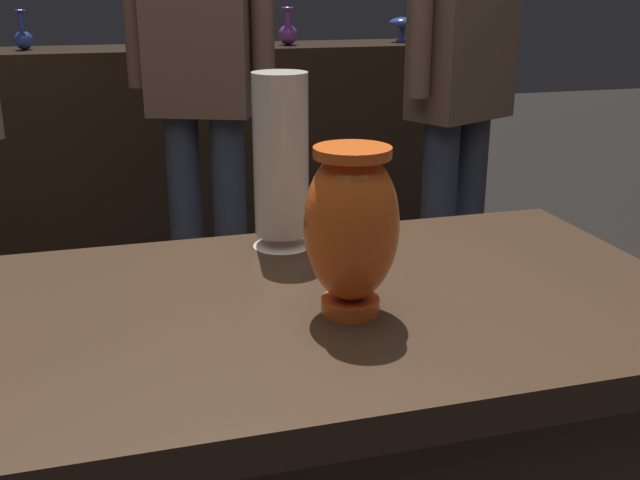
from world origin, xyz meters
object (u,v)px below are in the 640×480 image
shelf_vase_right (288,32)px  shelf_vase_center (159,18)px  vase_centerpiece (351,226)px  vase_tall_behind (281,163)px  shelf_vase_far_right (402,24)px  visitor_near_right (462,63)px  shelf_vase_left (23,38)px  visitor_center_back (200,61)px

shelf_vase_right → shelf_vase_center: (-0.52, 0.07, 0.06)m
vase_centerpiece → shelf_vase_right: shelf_vase_right is taller
vase_tall_behind → shelf_vase_far_right: (1.00, 1.96, 0.12)m
vase_centerpiece → visitor_near_right: (0.75, 1.23, 0.08)m
visitor_near_right → shelf_vase_left: bearing=-63.8°
shelf_vase_left → visitor_near_right: visitor_near_right is taller
visitor_near_right → visitor_center_back: visitor_center_back is taller
shelf_vase_far_right → shelf_vase_left: bearing=179.5°
visitor_near_right → visitor_center_back: (-0.76, 0.26, 0.00)m
visitor_near_right → visitor_center_back: 0.81m
vase_tall_behind → shelf_vase_far_right: bearing=63.1°
vase_tall_behind → visitor_center_back: 1.19m
vase_tall_behind → shelf_vase_center: (-0.04, 2.01, 0.15)m
shelf_vase_right → vase_centerpiece: bearing=-101.3°
shelf_vase_left → shelf_vase_far_right: 1.56m
vase_tall_behind → shelf_vase_center: bearing=91.3°
vase_centerpiece → shelf_vase_left: size_ratio=1.57×
vase_centerpiece → shelf_vase_left: bearing=104.5°
vase_centerpiece → shelf_vase_left: (-0.59, 2.28, 0.11)m
shelf_vase_right → visitor_near_right: visitor_near_right is taller
shelf_vase_left → visitor_near_right: (1.34, -1.05, -0.03)m
vase_tall_behind → shelf_vase_right: bearing=76.2°
shelf_vase_left → visitor_center_back: size_ratio=0.09×
vase_centerpiece → vase_tall_behind: bearing=95.1°
shelf_vase_left → visitor_near_right: size_ratio=0.09×
shelf_vase_center → visitor_near_right: (0.82, -1.09, -0.10)m
shelf_vase_right → visitor_near_right: (0.30, -1.01, -0.04)m
vase_centerpiece → visitor_center_back: bearing=90.4°
shelf_vase_far_right → shelf_vase_right: size_ratio=0.77×
vase_tall_behind → shelf_vase_right: size_ratio=1.96×
shelf_vase_left → shelf_vase_right: bearing=-2.2°
visitor_near_right → visitor_center_back: bearing=-44.5°
shelf_vase_center → visitor_center_back: 0.83m
vase_tall_behind → shelf_vase_left: 2.06m
visitor_center_back → shelf_vase_left: bearing=-31.5°
vase_centerpiece → vase_tall_behind: size_ratio=0.79×
shelf_vase_far_right → visitor_near_right: bearing=-101.7°
vase_tall_behind → vase_centerpiece: bearing=-84.9°
vase_tall_behind → visitor_near_right: bearing=49.8°
vase_centerpiece → shelf_vase_right: size_ratio=1.54×
vase_tall_behind → visitor_near_right: size_ratio=0.18×
vase_tall_behind → shelf_vase_center: 2.02m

